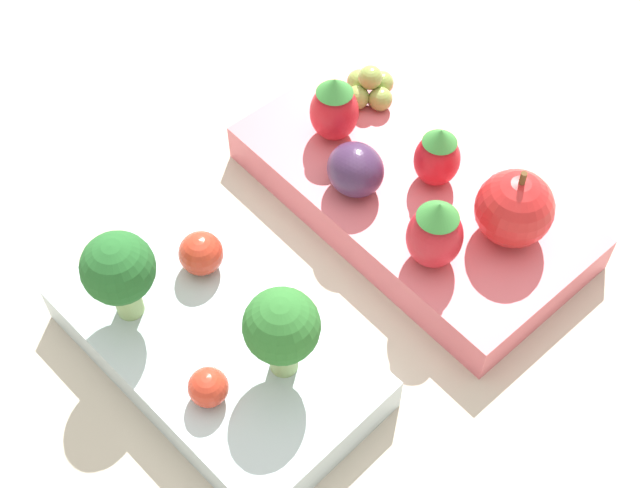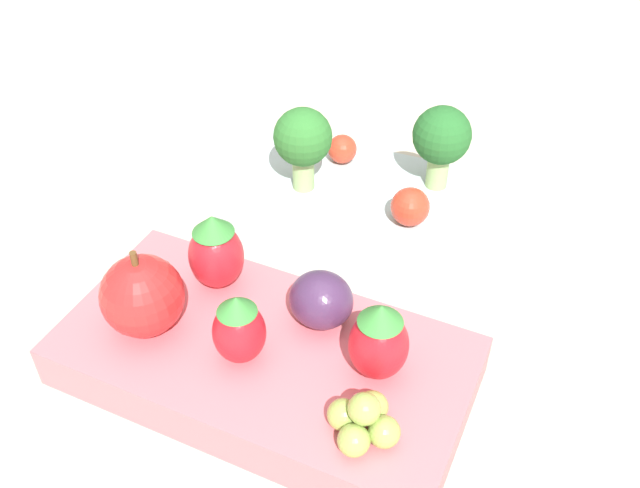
# 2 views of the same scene
# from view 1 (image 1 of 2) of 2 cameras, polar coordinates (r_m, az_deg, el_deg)

# --- Properties ---
(ground_plane) EXTENTS (4.00, 4.00, 0.00)m
(ground_plane) POSITION_cam_1_polar(r_m,az_deg,el_deg) (0.55, -0.19, -2.53)
(ground_plane) COLOR #BCB29E
(bento_box_savoury) EXTENTS (0.20, 0.12, 0.03)m
(bento_box_savoury) POSITION_cam_1_polar(r_m,az_deg,el_deg) (0.51, -6.57, -6.64)
(bento_box_savoury) COLOR silver
(bento_box_savoury) RESTS_ON ground_plane
(bento_box_fruit) EXTENTS (0.23, 0.13, 0.03)m
(bento_box_fruit) POSITION_cam_1_polar(r_m,az_deg,el_deg) (0.57, 5.83, 3.07)
(bento_box_fruit) COLOR #DB6670
(bento_box_fruit) RESTS_ON ground_plane
(broccoli_floret_0) EXTENTS (0.04, 0.04, 0.06)m
(broccoli_floret_0) POSITION_cam_1_polar(r_m,az_deg,el_deg) (0.45, -2.47, -5.42)
(broccoli_floret_0) COLOR #93B770
(broccoli_floret_0) RESTS_ON bento_box_savoury
(broccoli_floret_1) EXTENTS (0.04, 0.04, 0.06)m
(broccoli_floret_1) POSITION_cam_1_polar(r_m,az_deg,el_deg) (0.48, -12.76, -1.67)
(broccoli_floret_1) COLOR #93B770
(broccoli_floret_1) RESTS_ON bento_box_savoury
(cherry_tomato_0) EXTENTS (0.02, 0.02, 0.02)m
(cherry_tomato_0) POSITION_cam_1_polar(r_m,az_deg,el_deg) (0.47, -7.17, -9.08)
(cherry_tomato_0) COLOR red
(cherry_tomato_0) RESTS_ON bento_box_savoury
(cherry_tomato_1) EXTENTS (0.03, 0.03, 0.03)m
(cherry_tomato_1) POSITION_cam_1_polar(r_m,az_deg,el_deg) (0.52, -7.63, -0.59)
(cherry_tomato_1) COLOR red
(cherry_tomato_1) RESTS_ON bento_box_savoury
(apple) EXTENTS (0.05, 0.05, 0.05)m
(apple) POSITION_cam_1_polar(r_m,az_deg,el_deg) (0.53, 12.34, 2.23)
(apple) COLOR red
(apple) RESTS_ON bento_box_fruit
(strawberry_0) EXTENTS (0.03, 0.03, 0.05)m
(strawberry_0) POSITION_cam_1_polar(r_m,az_deg,el_deg) (0.57, 0.92, 8.65)
(strawberry_0) COLOR red
(strawberry_0) RESTS_ON bento_box_fruit
(strawberry_1) EXTENTS (0.03, 0.03, 0.04)m
(strawberry_1) POSITION_cam_1_polar(r_m,az_deg,el_deg) (0.55, 7.79, 5.36)
(strawberry_1) COLOR red
(strawberry_1) RESTS_ON bento_box_fruit
(strawberry_2) EXTENTS (0.03, 0.03, 0.05)m
(strawberry_2) POSITION_cam_1_polar(r_m,az_deg,el_deg) (0.51, 7.38, 0.69)
(strawberry_2) COLOR red
(strawberry_2) RESTS_ON bento_box_fruit
(plum) EXTENTS (0.04, 0.03, 0.03)m
(plum) POSITION_cam_1_polar(r_m,az_deg,el_deg) (0.55, 2.28, 4.78)
(plum) COLOR #42284C
(plum) RESTS_ON bento_box_fruit
(grape_cluster) EXTENTS (0.04, 0.04, 0.03)m
(grape_cluster) POSITION_cam_1_polar(r_m,az_deg,el_deg) (0.60, 3.20, 9.96)
(grape_cluster) COLOR #8EA84C
(grape_cluster) RESTS_ON bento_box_fruit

